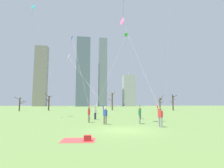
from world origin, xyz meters
name	(u,v)px	position (x,y,z in m)	size (l,w,h in m)	color
ground_plane	(123,130)	(0.00, 0.00, 0.00)	(400.00, 400.00, 0.00)	#5B7A3D
kite_flyer_foreground_left_purple	(136,87)	(3.40, 8.41, 4.13)	(4.37, 5.86, 14.55)	#33384C
kite_flyer_midfield_center_blue	(84,94)	(-3.07, 8.48, 3.22)	(3.83, 16.95, 15.95)	#726656
kite_flyer_foreground_right_pink	(153,98)	(3.15, 1.89, 2.52)	(2.82, 4.70, 11.72)	gray
kite_flyer_midfield_right_white	(100,107)	(-1.40, 4.57, 1.69)	(4.72, 7.32, 8.75)	#726656
kite_flyer_far_back_green	(103,91)	(-0.45, 11.95, 3.75)	(7.64, 13.25, 17.31)	#33384C
bystander_watching_nearby	(139,115)	(2.49, 3.95, 0.90)	(0.31, 0.48, 1.62)	gray
bystander_strolling_midfield	(106,111)	(0.05, 13.75, 0.90)	(0.22, 0.51, 1.62)	gray
distant_kite_drifting_right_teal	(35,14)	(-11.02, 14.26, 15.89)	(5.60, 1.73, 17.72)	teal
picnic_spot	(84,139)	(-2.81, -3.52, 0.09)	(1.91, 1.55, 0.31)	#CC3838
bare_tree_center	(20,104)	(-21.51, 39.17, 2.09)	(3.08, 1.48, 3.98)	#4C3828
bare_tree_left_of_center	(173,102)	(23.16, 38.08, 2.65)	(2.29, 1.58, 5.09)	#4C3828
bare_tree_right_of_center	(160,103)	(20.90, 42.53, 2.30)	(2.47, 1.90, 4.81)	brown
bare_tree_rightmost	(49,102)	(-14.66, 43.33, 2.54)	(2.15, 2.58, 5.27)	#4C3828
bare_tree_leftmost	(112,101)	(5.02, 43.27, 3.00)	(2.15, 2.90, 5.78)	brown
skyline_wide_slab	(41,76)	(-45.63, 152.53, 27.44)	(11.08, 7.44, 54.89)	gray
skyline_squat_block	(83,72)	(-7.21, 137.31, 29.56)	(11.45, 7.58, 59.12)	slate
skyline_tall_tower	(129,91)	(33.96, 143.97, 14.09)	(10.56, 9.05, 34.12)	#B2B2B7
skyline_short_annex	(103,72)	(9.57, 140.83, 29.87)	(7.06, 10.62, 59.75)	gray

